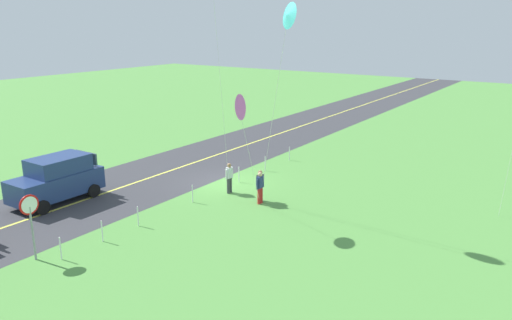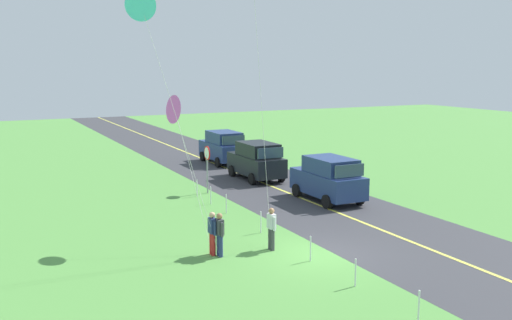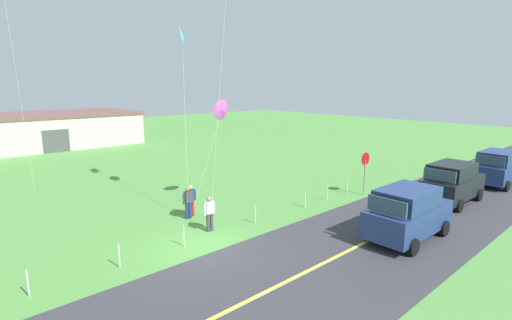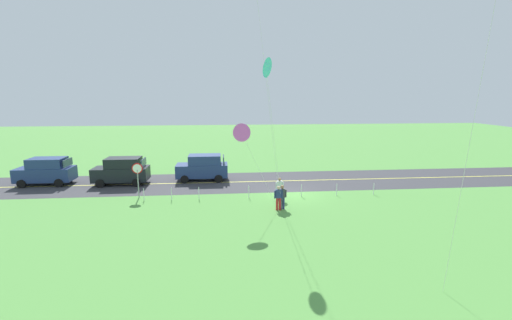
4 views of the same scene
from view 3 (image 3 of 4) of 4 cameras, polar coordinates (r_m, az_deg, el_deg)
ground_plane at (r=15.56m, az=-8.02°, el=-13.36°), size 120.00×120.00×0.10m
asphalt_road at (r=12.76m, az=2.66°, el=-18.89°), size 120.00×7.00×0.00m
road_centre_stripe at (r=12.76m, az=2.66°, el=-18.87°), size 120.00×0.16×0.00m
car_suv_foreground at (r=17.14m, az=22.07°, el=-7.42°), size 4.40×2.12×2.24m
car_parked_east_far at (r=29.03m, az=32.86°, el=-0.94°), size 4.40×2.12×2.24m
car_parked_east_near at (r=23.34m, az=27.63°, el=-3.02°), size 4.40×2.12×2.24m
stop_sign at (r=22.92m, az=16.24°, el=-0.74°), size 0.76×0.08×2.56m
person_adult_near at (r=18.87m, az=-9.86°, el=-5.95°), size 0.58×0.22×1.60m
person_adult_companion at (r=16.91m, az=-7.07°, el=-7.93°), size 0.58×0.22×1.60m
person_child_watcher at (r=18.60m, az=-10.27°, el=-6.23°), size 0.58×0.22×1.60m
kite_red_low at (r=19.84m, az=-5.19°, el=7.53°), size 2.97×0.77×5.69m
kite_yellow_high at (r=20.50m, az=-11.13°, el=17.80°), size 1.82×2.81×9.39m
warehouse_distant at (r=45.72m, az=-29.71°, el=4.01°), size 18.36×10.20×3.50m
fence_post_0 at (r=13.99m, az=-31.36°, el=-15.70°), size 0.05×0.05×0.90m
fence_post_1 at (r=14.63m, az=-20.09°, el=-13.48°), size 0.05×0.05×0.90m
fence_post_2 at (r=15.68m, az=-10.92°, el=-11.26°), size 0.05×0.05×0.90m
fence_post_3 at (r=17.83m, az=-0.11°, el=-8.23°), size 0.05×0.05×0.90m
fence_post_4 at (r=20.26m, az=7.48°, el=-5.90°), size 0.05×0.05×0.90m
fence_post_5 at (r=21.70m, az=10.81°, el=-4.83°), size 0.05×0.05×0.90m
fence_post_6 at (r=23.21m, az=13.69°, el=-3.89°), size 0.05×0.05×0.90m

